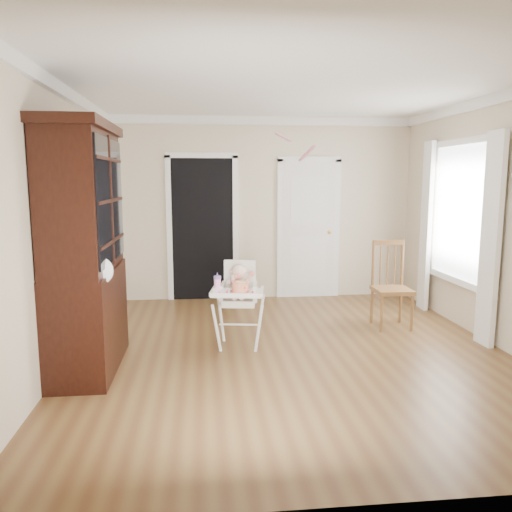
{
  "coord_description": "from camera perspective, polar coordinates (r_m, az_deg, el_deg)",
  "views": [
    {
      "loc": [
        -0.89,
        -4.95,
        1.79
      ],
      "look_at": [
        -0.35,
        0.14,
        1.0
      ],
      "focal_mm": 35.0,
      "sensor_mm": 36.0,
      "label": 1
    }
  ],
  "objects": [
    {
      "name": "window_right",
      "position": [
        6.54,
        22.0,
        3.68
      ],
      "size": [
        0.13,
        1.84,
        2.3
      ],
      "color": "white",
      "rests_on": "wall_right"
    },
    {
      "name": "ceiling",
      "position": [
        5.11,
        4.3,
        18.95
      ],
      "size": [
        5.0,
        5.0,
        0.0
      ],
      "primitive_type": "plane",
      "rotation": [
        3.14,
        0.0,
        0.0
      ],
      "color": "white",
      "rests_on": "wall_back"
    },
    {
      "name": "baby",
      "position": [
        5.34,
        -1.94,
        -3.03
      ],
      "size": [
        0.26,
        0.21,
        0.38
      ],
      "rotation": [
        0.0,
        0.0,
        -0.15
      ],
      "color": "beige",
      "rests_on": "high_chair"
    },
    {
      "name": "crown_molding",
      "position": [
        5.1,
        4.3,
        18.29
      ],
      "size": [
        4.5,
        5.0,
        0.12
      ],
      "primitive_type": null,
      "color": "white",
      "rests_on": "ceiling"
    },
    {
      "name": "high_chair",
      "position": [
        5.34,
        -1.97,
        -4.35
      ],
      "size": [
        0.62,
        0.74,
        0.94
      ],
      "rotation": [
        0.0,
        0.0,
        -0.15
      ],
      "color": "white",
      "rests_on": "floor"
    },
    {
      "name": "doorway",
      "position": [
        7.47,
        -6.12,
        3.45
      ],
      "size": [
        1.06,
        0.05,
        2.22
      ],
      "color": "black",
      "rests_on": "wall_back"
    },
    {
      "name": "wall_left",
      "position": [
        5.15,
        -21.37,
        3.22
      ],
      "size": [
        0.0,
        5.0,
        5.0
      ],
      "primitive_type": "plane",
      "rotation": [
        1.57,
        0.0,
        1.57
      ],
      "color": "beige",
      "rests_on": "floor"
    },
    {
      "name": "cake",
      "position": [
        5.1,
        -1.79,
        -3.55
      ],
      "size": [
        0.22,
        0.22,
        0.1
      ],
      "color": "silver",
      "rests_on": "high_chair"
    },
    {
      "name": "wall_right",
      "position": [
        5.88,
        26.3,
        3.53
      ],
      "size": [
        0.0,
        5.0,
        5.0
      ],
      "primitive_type": "plane",
      "rotation": [
        1.57,
        0.0,
        -1.57
      ],
      "color": "beige",
      "rests_on": "floor"
    },
    {
      "name": "china_cabinet",
      "position": [
        4.88,
        -18.97,
        0.75
      ],
      "size": [
        0.61,
        1.37,
        2.3
      ],
      "color": "black",
      "rests_on": "floor"
    },
    {
      "name": "floor",
      "position": [
        5.34,
        3.97,
        -10.89
      ],
      "size": [
        5.0,
        5.0,
        0.0
      ],
      "primitive_type": "plane",
      "color": "brown",
      "rests_on": "ground"
    },
    {
      "name": "sippy_cup",
      "position": [
        5.2,
        -4.43,
        -3.02
      ],
      "size": [
        0.08,
        0.08,
        0.19
      ],
      "rotation": [
        0.0,
        0.0,
        -0.15
      ],
      "color": "#FF9BD2",
      "rests_on": "high_chair"
    },
    {
      "name": "closet_door",
      "position": [
        7.63,
        6.01,
        2.93
      ],
      "size": [
        0.96,
        0.09,
        2.13
      ],
      "color": "white",
      "rests_on": "wall_back"
    },
    {
      "name": "streamer",
      "position": [
        6.13,
        3.12,
        13.43
      ],
      "size": [
        0.13,
        0.48,
        0.15
      ],
      "primitive_type": null,
      "rotation": [
        0.26,
        0.0,
        0.21
      ],
      "color": "pink",
      "rests_on": "ceiling"
    },
    {
      "name": "wall_back",
      "position": [
        7.52,
        0.75,
        5.37
      ],
      "size": [
        4.5,
        0.0,
        4.5
      ],
      "primitive_type": "plane",
      "rotation": [
        1.57,
        0.0,
        0.0
      ],
      "color": "beige",
      "rests_on": "floor"
    },
    {
      "name": "dining_chair",
      "position": [
        6.31,
        15.2,
        -3.46
      ],
      "size": [
        0.44,
        0.44,
        1.05
      ],
      "rotation": [
        0.0,
        0.0,
        -0.03
      ],
      "color": "brown",
      "rests_on": "floor"
    }
  ]
}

